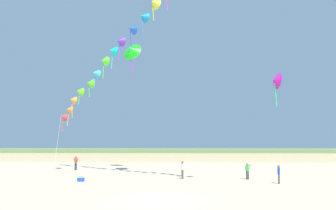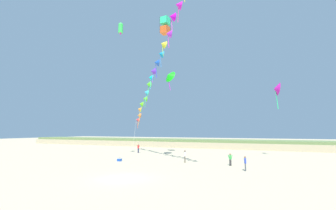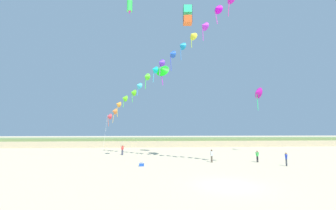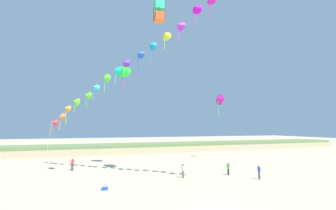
{
  "view_description": "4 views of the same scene",
  "coord_description": "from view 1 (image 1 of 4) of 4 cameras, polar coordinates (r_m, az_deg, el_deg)",
  "views": [
    {
      "loc": [
        1.34,
        -21.97,
        3.68
      ],
      "look_at": [
        0.54,
        8.32,
        6.62
      ],
      "focal_mm": 38.0,
      "sensor_mm": 36.0,
      "label": 1
    },
    {
      "loc": [
        11.94,
        -17.48,
        4.27
      ],
      "look_at": [
        0.45,
        9.16,
        7.61
      ],
      "focal_mm": 24.0,
      "sensor_mm": 36.0,
      "label": 2
    },
    {
      "loc": [
        -5.92,
        -17.48,
        4.36
      ],
      "look_at": [
        -3.82,
        12.71,
        7.56
      ],
      "focal_mm": 24.0,
      "sensor_mm": 36.0,
      "label": 3
    },
    {
      "loc": [
        -8.49,
        -13.22,
        5.91
      ],
      "look_at": [
        0.6,
        13.68,
        8.75
      ],
      "focal_mm": 24.0,
      "sensor_mm": 36.0,
      "label": 4
    }
  ],
  "objects": [
    {
      "name": "beach_cooler",
      "position": [
        32.75,
        -13.81,
        -11.46
      ],
      "size": [
        0.58,
        0.41,
        0.46
      ],
      "color": "blue",
      "rests_on": "ground"
    },
    {
      "name": "kite_banner_string",
      "position": [
        37.4,
        -5.83,
        11.95
      ],
      "size": [
        23.4,
        26.56,
        23.52
      ],
      "color": "#C73A45"
    },
    {
      "name": "person_near_left",
      "position": [
        34.22,
        12.61,
        -10.12
      ],
      "size": [
        0.53,
        0.21,
        1.51
      ],
      "color": "black",
      "rests_on": "ground"
    },
    {
      "name": "ground_plane",
      "position": [
        22.31,
        -2.03,
        -15.03
      ],
      "size": [
        240.0,
        240.0,
        0.0
      ],
      "primitive_type": "plane",
      "color": "beige"
    },
    {
      "name": "person_mid_center",
      "position": [
        44.61,
        -14.57,
        -8.83
      ],
      "size": [
        0.6,
        0.23,
        1.71
      ],
      "color": "#282D4C",
      "rests_on": "ground"
    },
    {
      "name": "large_kite_low_lead",
      "position": [
        44.5,
        -5.92,
        8.75
      ],
      "size": [
        2.84,
        2.55,
        3.98
      ],
      "color": "#16E818"
    },
    {
      "name": "person_far_left",
      "position": [
        33.86,
        2.34,
        -10.16
      ],
      "size": [
        0.42,
        0.5,
        1.65
      ],
      "color": "#726656",
      "rests_on": "ground"
    },
    {
      "name": "dune_ridge",
      "position": [
        62.62,
        0.28,
        -7.98
      ],
      "size": [
        120.0,
        9.83,
        2.05
      ],
      "color": "#BFAE8B",
      "rests_on": "ground"
    },
    {
      "name": "person_near_right",
      "position": [
        31.61,
        17.35,
        -10.32
      ],
      "size": [
        0.21,
        0.55,
        1.57
      ],
      "color": "#474C56",
      "rests_on": "ground"
    },
    {
      "name": "large_kite_outer_drift",
      "position": [
        47.74,
        16.84,
        3.75
      ],
      "size": [
        1.5,
        2.35,
        4.51
      ],
      "color": "#D71DAA"
    }
  ]
}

